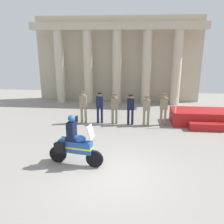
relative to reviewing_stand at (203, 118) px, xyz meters
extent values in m
plane|color=gray|center=(-4.51, -5.60, -0.37)|extent=(28.00, 28.00, 0.00)
cube|color=#B6AB91|center=(-5.04, 5.23, 2.71)|extent=(12.12, 0.30, 6.16)
cylinder|color=beige|center=(-9.22, 4.31, 2.19)|extent=(0.65, 0.65, 5.13)
cylinder|color=beige|center=(-7.13, 4.31, 2.19)|extent=(0.65, 0.65, 5.13)
cylinder|color=beige|center=(-5.04, 4.31, 2.19)|extent=(0.65, 0.65, 5.13)
cylinder|color=beige|center=(-2.95, 4.31, 2.19)|extent=(0.65, 0.65, 5.13)
cylinder|color=beige|center=(-0.86, 4.31, 2.19)|extent=(0.65, 0.65, 5.13)
cube|color=#BEB297|center=(-5.04, 4.31, 5.01)|extent=(12.12, 0.85, 0.50)
cube|color=#A51919|center=(0.00, 0.08, 0.02)|extent=(3.35, 1.53, 0.78)
cube|color=#A51919|center=(0.00, -0.93, -0.18)|extent=(1.84, 0.50, 0.39)
cylinder|color=silver|center=(-1.59, -0.60, 0.85)|extent=(0.05, 0.05, 0.90)
cylinder|color=#847A5B|center=(-6.63, -0.41, 0.09)|extent=(0.13, 0.13, 0.92)
cylinder|color=#847A5B|center=(-6.41, -0.41, 0.09)|extent=(0.13, 0.13, 0.92)
cube|color=#847A5B|center=(-6.52, -0.41, 0.86)|extent=(0.39, 0.23, 0.64)
sphere|color=tan|center=(-6.52, -0.41, 1.29)|extent=(0.21, 0.21, 0.21)
cylinder|color=#4F4937|center=(-6.52, -0.41, 1.36)|extent=(0.24, 0.24, 0.06)
cylinder|color=#141938|center=(-5.74, -0.31, 0.08)|extent=(0.13, 0.13, 0.90)
cylinder|color=#141938|center=(-5.52, -0.31, 0.08)|extent=(0.13, 0.13, 0.90)
cube|color=#141938|center=(-5.63, -0.31, 0.83)|extent=(0.39, 0.23, 0.60)
sphere|color=#997056|center=(-5.63, -0.31, 1.23)|extent=(0.21, 0.21, 0.21)
cylinder|color=black|center=(-5.63, -0.31, 1.31)|extent=(0.24, 0.24, 0.06)
cylinder|color=#7A7056|center=(-4.92, -0.36, 0.07)|extent=(0.13, 0.13, 0.88)
cylinder|color=#7A7056|center=(-4.70, -0.36, 0.07)|extent=(0.13, 0.13, 0.88)
cube|color=#7A7056|center=(-4.81, -0.36, 0.80)|extent=(0.39, 0.23, 0.59)
sphere|color=tan|center=(-4.81, -0.36, 1.20)|extent=(0.21, 0.21, 0.21)
cylinder|color=#494334|center=(-4.81, -0.36, 1.28)|extent=(0.24, 0.24, 0.06)
cylinder|color=black|center=(-4.05, -0.42, 0.05)|extent=(0.13, 0.13, 0.84)
cylinder|color=black|center=(-3.83, -0.42, 0.05)|extent=(0.13, 0.13, 0.84)
cube|color=black|center=(-3.94, -0.42, 0.77)|extent=(0.39, 0.23, 0.61)
sphere|color=#997056|center=(-3.94, -0.42, 1.18)|extent=(0.21, 0.21, 0.21)
cylinder|color=black|center=(-3.94, -0.42, 1.26)|extent=(0.24, 0.24, 0.06)
cylinder|color=#847A5B|center=(-3.20, -0.43, 0.05)|extent=(0.13, 0.13, 0.84)
cylinder|color=#847A5B|center=(-2.98, -0.43, 0.05)|extent=(0.13, 0.13, 0.84)
cube|color=#847A5B|center=(-3.09, -0.43, 0.75)|extent=(0.39, 0.23, 0.57)
sphere|color=tan|center=(-3.09, -0.43, 1.14)|extent=(0.21, 0.21, 0.21)
cylinder|color=#4F4937|center=(-3.09, -0.43, 1.22)|extent=(0.24, 0.24, 0.06)
cylinder|color=#7A7056|center=(-2.28, -0.33, 0.08)|extent=(0.13, 0.13, 0.90)
cylinder|color=#7A7056|center=(-2.06, -0.33, 0.08)|extent=(0.13, 0.13, 0.90)
cube|color=#7A7056|center=(-2.17, -0.33, 0.83)|extent=(0.39, 0.23, 0.62)
sphere|color=tan|center=(-2.17, -0.33, 1.25)|extent=(0.21, 0.21, 0.21)
cylinder|color=#494334|center=(-2.17, -0.33, 1.33)|extent=(0.24, 0.24, 0.06)
cylinder|color=black|center=(-5.12, -5.13, -0.05)|extent=(0.65, 0.21, 0.64)
cylinder|color=black|center=(-6.55, -4.88, -0.05)|extent=(0.65, 0.25, 0.64)
cube|color=#1E4C99|center=(-5.83, -5.01, 0.35)|extent=(1.28, 0.53, 0.44)
ellipsoid|color=#1E4C99|center=(-5.69, -5.04, 0.67)|extent=(0.57, 0.40, 0.26)
cube|color=yellow|center=(-5.83, -5.01, 0.33)|extent=(1.30, 0.54, 0.06)
cube|color=silver|center=(-5.24, -5.11, 0.97)|extent=(0.22, 0.42, 0.47)
cube|color=black|center=(-6.28, -4.67, 0.35)|extent=(0.39, 0.24, 0.36)
cube|color=black|center=(-6.37, -5.18, 0.35)|extent=(0.39, 0.24, 0.36)
cube|color=black|center=(-5.95, -4.99, 0.64)|extent=(0.45, 0.40, 0.14)
cube|color=black|center=(-5.95, -4.99, 0.99)|extent=(0.32, 0.40, 0.56)
sphere|color=#1E4C99|center=(-5.93, -4.99, 1.40)|extent=(0.26, 0.26, 0.26)
cube|color=black|center=(-6.95, -0.35, -0.19)|extent=(0.10, 0.32, 0.36)
camera|label=1|loc=(-3.77, -12.68, 3.98)|focal=37.88mm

